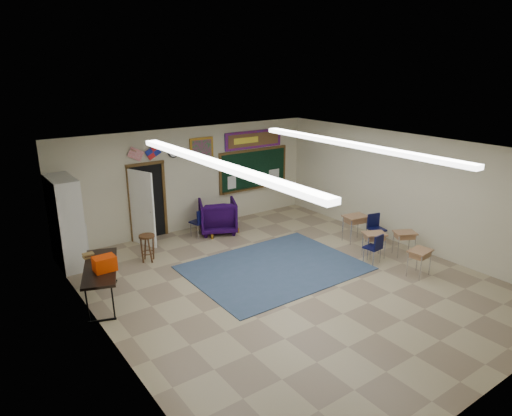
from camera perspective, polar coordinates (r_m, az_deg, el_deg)
floor at (r=10.41m, az=4.18°, el=-9.29°), size 9.00×9.00×0.00m
back_wall at (r=13.43m, az=-8.06°, el=3.64°), size 8.00×0.04×3.00m
front_wall at (r=7.28m, az=28.15°, el=-10.70°), size 8.00×0.04×3.00m
left_wall at (r=8.02m, az=-18.28°, el=-6.83°), size 0.04×9.00×3.00m
right_wall at (r=12.67m, az=18.39°, el=2.06°), size 0.04×9.00×3.00m
ceiling at (r=9.44m, az=4.58°, el=7.18°), size 8.00×9.00×0.04m
area_rug at (r=11.07m, az=2.32°, el=-7.47°), size 4.00×3.00×0.02m
fluorescent_strips at (r=9.45m, az=4.57°, el=6.82°), size 3.86×6.00×0.10m
doorway at (r=12.82m, az=-13.59°, el=0.58°), size 1.10×0.89×2.16m
chalkboard at (r=14.53m, az=-0.28°, el=4.72°), size 2.55×0.14×1.30m
bulletin_board at (r=14.35m, az=-0.29°, el=8.57°), size 2.10×0.05×0.55m
framed_art_print at (r=13.39m, az=-6.81°, el=7.36°), size 0.75×0.05×0.65m
wall_clock at (r=12.99m, az=-10.30°, el=6.89°), size 0.32×0.05×0.32m
wall_flags at (r=12.61m, az=-13.78°, el=6.95°), size 1.16×0.06×0.70m
storage_cabinet at (r=11.73m, az=-22.63°, el=-1.68°), size 0.59×1.25×2.20m
wingback_armchair at (r=13.27m, az=-4.82°, el=-1.01°), size 1.37×1.39×0.96m
student_chair_reading at (r=12.98m, az=-7.23°, el=-1.83°), size 0.49×0.49×0.83m
student_chair_desk_a at (r=11.57m, az=14.36°, el=-4.90°), size 0.42×0.42×0.76m
student_chair_desk_b at (r=12.74m, az=14.86°, el=-2.68°), size 0.50×0.50×0.83m
student_desk_front_left at (r=11.91m, az=14.52°, el=-4.34°), size 0.66×0.60×0.65m
student_desk_front_right at (r=12.82m, az=12.24°, el=-2.34°), size 0.69×0.57×0.74m
student_desk_back_left at (r=11.20m, az=19.72°, el=-6.31°), size 0.58×0.47×0.64m
student_desk_back_right at (r=12.24m, az=18.03°, el=-4.10°), size 0.66×0.60×0.64m
folding_table at (r=9.97m, az=-18.69°, el=-8.76°), size 1.24×1.99×1.08m
wooden_stool at (r=11.62m, az=-13.40°, el=-4.86°), size 0.39×0.39×0.69m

